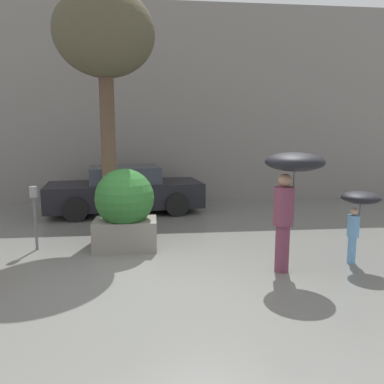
{
  "coord_description": "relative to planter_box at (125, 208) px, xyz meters",
  "views": [
    {
      "loc": [
        0.07,
        -5.35,
        2.17
      ],
      "look_at": [
        0.81,
        1.6,
        1.05
      ],
      "focal_mm": 35.0,
      "sensor_mm": 36.0,
      "label": 1
    }
  ],
  "objects": [
    {
      "name": "person_child",
      "position": [
        3.86,
        -1.26,
        0.2
      ],
      "size": [
        0.62,
        0.62,
        1.22
      ],
      "rotation": [
        0.0,
        0.0,
        -0.83
      ],
      "color": "#669ED1",
      "rests_on": "ground"
    },
    {
      "name": "parking_meter",
      "position": [
        -1.65,
        0.1,
        0.08
      ],
      "size": [
        0.14,
        0.14,
        1.19
      ],
      "color": "#595B60",
      "rests_on": "ground"
    },
    {
      "name": "street_tree",
      "position": [
        -0.38,
        1.1,
        3.24
      ],
      "size": [
        2.02,
        2.02,
        4.98
      ],
      "color": "brown",
      "rests_on": "ground"
    },
    {
      "name": "parked_car_near",
      "position": [
        -0.23,
        3.3,
        -0.2
      ],
      "size": [
        4.28,
        2.29,
        1.25
      ],
      "rotation": [
        0.0,
        0.0,
        1.71
      ],
      "color": "black",
      "rests_on": "ground"
    },
    {
      "name": "building_facade",
      "position": [
        0.46,
        4.95,
        2.22
      ],
      "size": [
        18.0,
        0.3,
        6.0
      ],
      "color": "gray",
      "rests_on": "ground"
    },
    {
      "name": "planter_box",
      "position": [
        0.0,
        0.0,
        0.0
      ],
      "size": [
        1.16,
        1.09,
        1.51
      ],
      "color": "gray",
      "rests_on": "ground"
    },
    {
      "name": "person_adult",
      "position": [
        2.62,
        -1.45,
        0.68
      ],
      "size": [
        0.9,
        0.9,
        1.87
      ],
      "rotation": [
        0.0,
        0.0,
        -0.04
      ],
      "color": "brown",
      "rests_on": "ground"
    },
    {
      "name": "ground_plane",
      "position": [
        0.46,
        -1.55,
        -0.78
      ],
      "size": [
        40.0,
        40.0,
        0.0
      ],
      "primitive_type": "plane",
      "color": "slate"
    }
  ]
}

